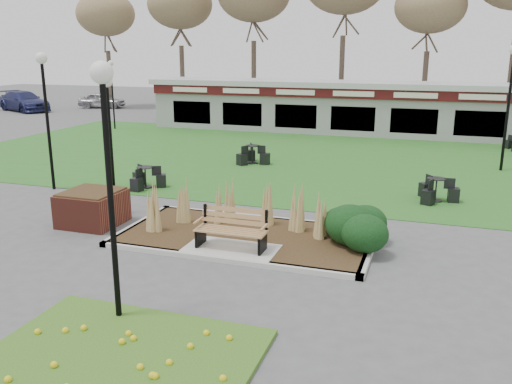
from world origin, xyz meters
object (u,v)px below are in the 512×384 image
(car_black, at_px, (206,107))
(brick_planter, at_px, (92,208))
(lamp_post_mid_right, at_px, (511,80))
(bistro_set_a, at_px, (146,181))
(park_bench, at_px, (232,228))
(lamp_post_near_right, at_px, (106,137))
(car_blue, at_px, (24,101))
(lamp_post_near_left, at_px, (109,115))
(bistro_set_b, at_px, (436,193))
(lamp_post_mid_left, at_px, (44,91))
(lamp_post_far_left, at_px, (112,79))
(car_silver, at_px, (102,100))
(bistro_set_c, at_px, (253,157))
(food_pavilion, at_px, (357,107))

(car_black, bearing_deg, brick_planter, -172.71)
(lamp_post_mid_right, distance_m, bistro_set_a, 14.21)
(brick_planter, bearing_deg, park_bench, -9.69)
(lamp_post_near_right, xyz_separation_m, lamp_post_mid_right, (7.67, 15.41, 0.25))
(car_black, xyz_separation_m, car_blue, (-14.97, -0.67, 0.03))
(lamp_post_near_left, xyz_separation_m, bistro_set_b, (8.88, 4.36, -2.64))
(bistro_set_b, bearing_deg, brick_planter, -148.80)
(lamp_post_mid_left, distance_m, car_blue, 26.54)
(lamp_post_far_left, bearing_deg, car_black, 66.55)
(lamp_post_near_left, relative_size, lamp_post_mid_left, 0.87)
(car_silver, relative_size, car_blue, 0.71)
(lamp_post_mid_right, relative_size, bistro_set_a, 3.55)
(lamp_post_mid_left, relative_size, bistro_set_c, 3.20)
(food_pavilion, bearing_deg, lamp_post_far_left, -168.05)
(bistro_set_a, height_order, bistro_set_c, bistro_set_c)
(bistro_set_b, distance_m, bistro_set_c, 8.23)
(lamp_post_near_right, distance_m, car_black, 29.32)
(lamp_post_near_right, relative_size, lamp_post_mid_right, 0.93)
(food_pavilion, distance_m, lamp_post_mid_left, 18.07)
(park_bench, distance_m, brick_planter, 4.47)
(lamp_post_mid_left, bearing_deg, bistro_set_b, 11.50)
(food_pavilion, relative_size, lamp_post_far_left, 6.12)
(car_black, bearing_deg, lamp_post_mid_right, -132.49)
(lamp_post_near_right, height_order, car_blue, lamp_post_near_right)
(food_pavilion, height_order, lamp_post_far_left, lamp_post_far_left)
(brick_planter, bearing_deg, lamp_post_far_left, 120.96)
(brick_planter, xyz_separation_m, lamp_post_near_right, (3.66, -4.50, 2.81))
(lamp_post_far_left, distance_m, bistro_set_b, 21.50)
(lamp_post_mid_left, height_order, bistro_set_b, lamp_post_mid_left)
(car_silver, bearing_deg, lamp_post_mid_right, -130.79)
(park_bench, distance_m, lamp_post_mid_right, 13.88)
(lamp_post_near_right, xyz_separation_m, lamp_post_mid_left, (-7.24, 7.36, 0.05))
(lamp_post_near_left, bearing_deg, lamp_post_near_right, -56.82)
(lamp_post_mid_left, distance_m, bistro_set_b, 13.12)
(bistro_set_c, bearing_deg, car_silver, 137.86)
(lamp_post_mid_left, bearing_deg, bistro_set_c, 50.40)
(food_pavilion, distance_m, car_blue, 26.21)
(lamp_post_far_left, distance_m, bistro_set_c, 13.40)
(food_pavilion, bearing_deg, lamp_post_near_left, -103.68)
(bistro_set_b, xyz_separation_m, car_silver, (-26.10, 20.60, 0.36))
(car_silver, bearing_deg, food_pavilion, -120.96)
(lamp_post_near_left, bearing_deg, lamp_post_mid_left, 153.27)
(lamp_post_near_left, bearing_deg, bistro_set_a, 102.97)
(lamp_post_mid_right, bearing_deg, car_silver, 152.12)
(lamp_post_far_left, distance_m, car_black, 7.77)
(lamp_post_mid_right, relative_size, bistro_set_c, 3.39)
(bistro_set_b, xyz_separation_m, car_black, (-15.55, 17.44, 0.46))
(lamp_post_near_left, distance_m, car_black, 22.90)
(brick_planter, distance_m, bistro_set_b, 10.42)
(bistro_set_a, relative_size, car_black, 0.31)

